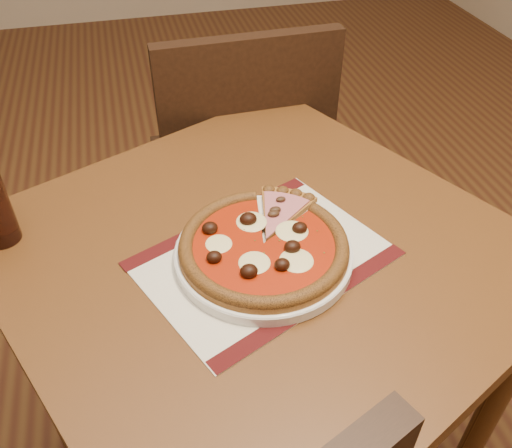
{
  "coord_description": "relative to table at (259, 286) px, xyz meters",
  "views": [
    {
      "loc": [
        0.04,
        -0.95,
        1.37
      ],
      "look_at": [
        0.2,
        -0.28,
        0.78
      ],
      "focal_mm": 38.0,
      "sensor_mm": 36.0,
      "label": 1
    }
  ],
  "objects": [
    {
      "name": "ham_slice",
      "position": [
        0.06,
        0.05,
        0.13
      ],
      "size": [
        0.12,
        0.14,
        0.02
      ],
      "rotation": [
        0.0,
        0.0,
        1.0
      ],
      "color": "#A86C28",
      "rests_on": "plate"
    },
    {
      "name": "chair_far",
      "position": [
        0.1,
        0.58,
        -0.12
      ],
      "size": [
        0.45,
        0.45,
        0.92
      ],
      "rotation": [
        0.0,
        0.0,
        3.17
      ],
      "color": "black",
      "rests_on": "ground"
    },
    {
      "name": "placemat",
      "position": [
        -0.0,
        -0.03,
        0.1
      ],
      "size": [
        0.46,
        0.4,
        0.0
      ],
      "primitive_type": "cube",
      "rotation": [
        0.0,
        0.0,
        0.42
      ],
      "color": "silver",
      "rests_on": "table"
    },
    {
      "name": "pizza",
      "position": [
        -0.0,
        -0.03,
        0.13
      ],
      "size": [
        0.27,
        0.27,
        0.04
      ],
      "color": "#A86C28",
      "rests_on": "plate"
    },
    {
      "name": "plate",
      "position": [
        -0.0,
        -0.03,
        0.11
      ],
      "size": [
        0.29,
        0.29,
        0.02
      ],
      "primitive_type": "cylinder",
      "color": "white",
      "rests_on": "placemat"
    },
    {
      "name": "table",
      "position": [
        0.0,
        0.0,
        0.0
      ],
      "size": [
        1.06,
        1.06,
        0.75
      ],
      "rotation": [
        0.0,
        0.0,
        0.44
      ],
      "color": "brown",
      "rests_on": "ground"
    }
  ]
}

